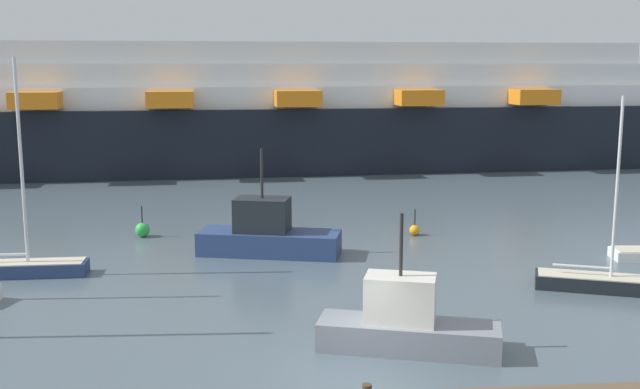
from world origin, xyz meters
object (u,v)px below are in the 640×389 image
at_px(channel_buoy_0, 143,230).
at_px(cruise_ship, 172,111).
at_px(sailboat_5, 17,265).
at_px(sailboat_1, 600,281).
at_px(fishing_boat_1, 267,234).
at_px(channel_buoy_1, 415,230).
at_px(fishing_boat_0, 406,324).

bearing_deg(channel_buoy_0, cruise_ship, 92.64).
relative_size(sailboat_5, cruise_ship, 0.09).
bearing_deg(sailboat_1, channel_buoy_0, 170.68).
bearing_deg(channel_buoy_0, fishing_boat_1, -32.65).
bearing_deg(sailboat_5, channel_buoy_0, 57.56).
xyz_separation_m(sailboat_5, cruise_ship, (2.87, 31.65, 4.23)).
bearing_deg(sailboat_1, channel_buoy_1, 137.80).
relative_size(fishing_boat_1, channel_buoy_0, 4.27).
bearing_deg(fishing_boat_0, sailboat_1, -131.96).
bearing_deg(fishing_boat_1, sailboat_5, 28.13).
xyz_separation_m(sailboat_1, channel_buoy_0, (-18.66, 10.50, -0.01)).
bearing_deg(fishing_boat_0, fishing_boat_1, -55.55).
bearing_deg(cruise_ship, channel_buoy_1, -64.59).
height_order(sailboat_5, fishing_boat_0, sailboat_5).
bearing_deg(cruise_ship, fishing_boat_0, -78.87).
xyz_separation_m(channel_buoy_0, channel_buoy_1, (13.56, -0.80, -0.09)).
height_order(channel_buoy_1, cruise_ship, cruise_ship).
bearing_deg(fishing_boat_1, cruise_ship, -62.58).
height_order(sailboat_1, sailboat_5, sailboat_5).
relative_size(fishing_boat_0, channel_buoy_1, 4.26).
bearing_deg(sailboat_1, fishing_boat_1, 172.38).
xyz_separation_m(fishing_boat_0, channel_buoy_0, (-10.11, 15.84, -0.45)).
distance_m(sailboat_1, channel_buoy_1, 10.96).
bearing_deg(channel_buoy_1, fishing_boat_0, -102.92).
bearing_deg(sailboat_5, fishing_boat_1, 13.64).
distance_m(sailboat_5, cruise_ship, 32.06).
distance_m(sailboat_1, cruise_ship, 40.89).
height_order(sailboat_5, channel_buoy_0, sailboat_5).
relative_size(channel_buoy_1, cruise_ship, 0.01).
height_order(channel_buoy_0, channel_buoy_1, channel_buoy_0).
bearing_deg(channel_buoy_1, cruise_ship, 119.68).
xyz_separation_m(sailboat_5, channel_buoy_1, (17.58, 5.84, -0.17)).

